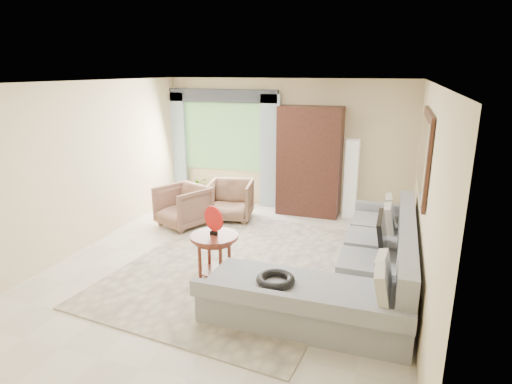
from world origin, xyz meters
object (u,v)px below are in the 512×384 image
(armchair_right, at_px, (230,200))
(floor_lamp, at_px, (351,179))
(armoire, at_px, (310,161))
(sectional_sofa, at_px, (357,271))
(tv_screen, at_px, (382,234))
(armchair_left, at_px, (183,206))
(coffee_table, at_px, (215,256))
(potted_plant, at_px, (198,189))

(armchair_right, xyz_separation_m, floor_lamp, (2.13, 0.89, 0.38))
(armchair_right, height_order, floor_lamp, floor_lamp)
(armoire, bearing_deg, sectional_sofa, -66.94)
(sectional_sofa, distance_m, tv_screen, 0.58)
(tv_screen, relative_size, armchair_left, 0.90)
(coffee_table, bearing_deg, floor_lamp, 66.22)
(tv_screen, distance_m, armoire, 3.04)
(coffee_table, bearing_deg, armoire, 78.90)
(coffee_table, relative_size, armchair_right, 0.79)
(coffee_table, bearing_deg, sectional_sofa, 8.26)
(armoire, bearing_deg, armchair_right, -148.11)
(tv_screen, distance_m, potted_plant, 4.73)
(tv_screen, distance_m, armchair_left, 3.72)
(coffee_table, xyz_separation_m, armchair_right, (-0.71, 2.34, 0.03))
(armchair_left, height_order, armchair_right, armchair_left)
(tv_screen, xyz_separation_m, potted_plant, (-3.91, 2.62, -0.44))
(potted_plant, xyz_separation_m, floor_lamp, (3.21, 0.07, 0.47))
(sectional_sofa, bearing_deg, floor_lamp, 98.33)
(coffee_table, relative_size, floor_lamp, 0.43)
(sectional_sofa, relative_size, armchair_left, 4.23)
(tv_screen, bearing_deg, coffee_table, -165.75)
(sectional_sofa, bearing_deg, armoire, 113.06)
(armoire, xyz_separation_m, floor_lamp, (0.80, 0.06, -0.30))
(armchair_right, bearing_deg, tv_screen, -43.33)
(potted_plant, height_order, armoire, armoire)
(armoire, height_order, floor_lamp, armoire)
(coffee_table, xyz_separation_m, potted_plant, (-1.79, 3.15, -0.06))
(tv_screen, height_order, armchair_left, tv_screen)
(potted_plant, distance_m, floor_lamp, 3.25)
(tv_screen, height_order, coffee_table, tv_screen)
(armchair_right, distance_m, potted_plant, 1.36)
(sectional_sofa, xyz_separation_m, coffee_table, (-1.85, -0.27, 0.05))
(floor_lamp, bearing_deg, potted_plant, -178.71)
(sectional_sofa, xyz_separation_m, tv_screen, (0.27, 0.27, 0.44))
(coffee_table, distance_m, armchair_left, 2.22)
(tv_screen, distance_m, coffee_table, 2.22)
(tv_screen, height_order, armoire, armoire)
(armchair_right, xyz_separation_m, potted_plant, (-1.09, 0.81, -0.09))
(armchair_right, bearing_deg, armchair_left, -148.92)
(tv_screen, bearing_deg, potted_plant, 146.26)
(tv_screen, distance_m, floor_lamp, 2.78)
(potted_plant, bearing_deg, armchair_left, -74.17)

